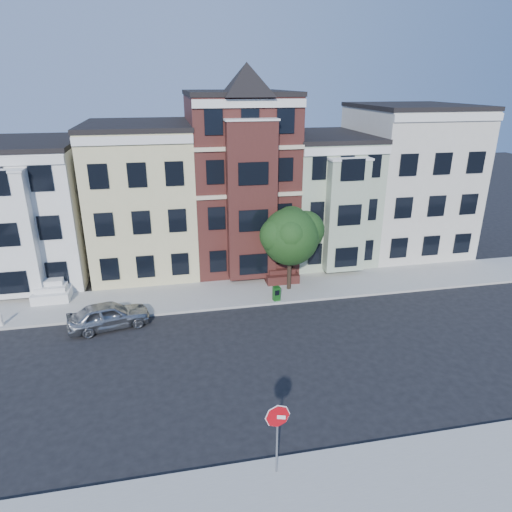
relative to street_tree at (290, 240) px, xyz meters
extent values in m
plane|color=black|center=(-2.14, -7.84, -3.49)|extent=(120.00, 120.00, 0.00)
cube|color=#9E9B93|center=(-2.14, 0.16, -3.42)|extent=(60.00, 4.00, 0.15)
cube|color=#9E9B93|center=(-2.14, -15.84, -3.42)|extent=(60.00, 4.00, 0.15)
cube|color=white|center=(-17.14, 6.66, 1.01)|extent=(8.00, 9.00, 9.00)
cube|color=beige|center=(-9.14, 6.66, 1.51)|extent=(7.00, 9.00, 10.00)
cube|color=#431C18|center=(-2.14, 6.66, 2.51)|extent=(7.00, 9.00, 12.00)
cube|color=#9FAF91|center=(4.36, 6.66, 1.01)|extent=(6.00, 9.00, 9.00)
cube|color=beige|center=(11.36, 6.66, 2.01)|extent=(8.00, 9.00, 11.00)
imported|color=gray|center=(-11.10, -2.64, -2.74)|extent=(4.68, 2.68, 1.50)
cube|color=#175418|center=(-1.21, -1.50, -2.89)|extent=(0.47, 0.43, 0.90)
cylinder|color=silver|center=(-17.00, -1.53, -3.03)|extent=(0.23, 0.23, 0.62)
camera|label=1|loc=(-7.53, -26.26, 9.41)|focal=32.00mm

